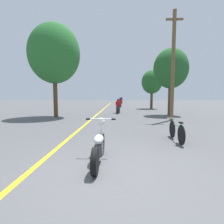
% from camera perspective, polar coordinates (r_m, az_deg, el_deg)
% --- Properties ---
extents(ground_plane, '(120.00, 120.00, 0.00)m').
position_cam_1_polar(ground_plane, '(4.17, -1.78, -18.38)').
color(ground_plane, '#515154').
extents(lane_stripe_center, '(0.14, 48.00, 0.01)m').
position_cam_1_polar(lane_stripe_center, '(16.44, -4.49, -0.46)').
color(lane_stripe_center, yellow).
rests_on(lane_stripe_center, ground).
extents(utility_pole, '(1.10, 0.24, 7.18)m').
position_cam_1_polar(utility_pole, '(12.58, 19.31, 14.26)').
color(utility_pole, brown).
rests_on(utility_pole, ground).
extents(roadside_tree_right_near, '(2.88, 2.59, 5.59)m').
position_cam_1_polar(roadside_tree_right_near, '(15.82, 18.66, 13.21)').
color(roadside_tree_right_near, '#513A23').
rests_on(roadside_tree_right_near, ground).
extents(roadside_tree_right_far, '(2.58, 2.32, 4.87)m').
position_cam_1_polar(roadside_tree_right_far, '(22.90, 12.88, 9.47)').
color(roadside_tree_right_far, '#513A23').
rests_on(roadside_tree_right_far, ground).
extents(roadside_tree_left, '(3.90, 3.51, 7.09)m').
position_cam_1_polar(roadside_tree_left, '(14.62, -18.37, 17.57)').
color(roadside_tree_left, '#513A23').
rests_on(roadside_tree_left, ground).
extents(motorcycle_foreground, '(0.81, 1.95, 1.06)m').
position_cam_1_polar(motorcycle_foreground, '(4.50, -4.26, -10.84)').
color(motorcycle_foreground, black).
rests_on(motorcycle_foreground, ground).
extents(motorcycle_rider_lead, '(0.50, 1.99, 1.37)m').
position_cam_1_polar(motorcycle_rider_lead, '(16.66, 1.98, 1.40)').
color(motorcycle_rider_lead, black).
rests_on(motorcycle_rider_lead, ground).
extents(motorcycle_rider_mid, '(0.50, 1.95, 1.37)m').
position_cam_1_polar(motorcycle_rider_mid, '(25.39, 2.69, 2.81)').
color(motorcycle_rider_mid, black).
rests_on(motorcycle_rider_mid, ground).
extents(motorcycle_rider_far, '(0.50, 1.96, 1.40)m').
position_cam_1_polar(motorcycle_rider_far, '(36.70, 3.09, 3.61)').
color(motorcycle_rider_far, black).
rests_on(motorcycle_rider_far, ground).
extents(bicycle_parked, '(0.44, 1.72, 0.80)m').
position_cam_1_polar(bicycle_parked, '(6.91, 20.31, -5.88)').
color(bicycle_parked, black).
rests_on(bicycle_parked, ground).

